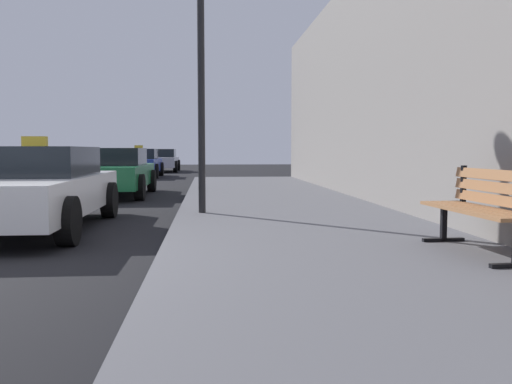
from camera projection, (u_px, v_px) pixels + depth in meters
The scene contains 7 objects.
sidewalk at pixel (348, 259), 5.69m from camera, with size 4.00×32.00×0.15m, color #5B5B60.
bench at pixel (485, 204), 5.60m from camera, with size 0.56×1.68×0.89m.
street_lamp at pixel (201, 35), 9.02m from camera, with size 0.36×0.36×4.36m.
car_white at pixel (33, 188), 8.24m from camera, with size 2.01×4.52×1.43m.
car_green at pixel (112, 172), 14.37m from camera, with size 2.04×4.37×1.27m.
car_blue at pixel (138, 163), 24.17m from camera, with size 1.99×4.15×1.43m.
car_silver at pixel (161, 160), 30.46m from camera, with size 2.04×4.23×1.27m.
Camera 1 is at (2.54, -5.51, 1.22)m, focal length 37.94 mm.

